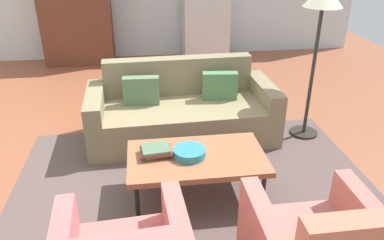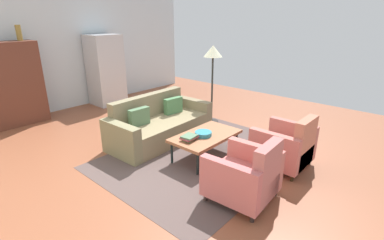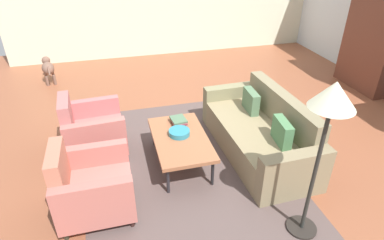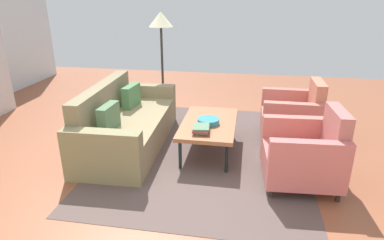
{
  "view_description": "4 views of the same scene",
  "coord_description": "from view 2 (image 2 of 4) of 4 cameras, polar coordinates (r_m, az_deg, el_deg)",
  "views": [
    {
      "loc": [
        0.01,
        -3.5,
        2.17
      ],
      "look_at": [
        0.41,
        -0.57,
        0.69
      ],
      "focal_mm": 35.38,
      "sensor_mm": 36.0,
      "label": 1
    },
    {
      "loc": [
        -3.04,
        -3.5,
        2.3
      ],
      "look_at": [
        0.59,
        -0.28,
        0.53
      ],
      "focal_mm": 26.81,
      "sensor_mm": 36.0,
      "label": 2
    },
    {
      "loc": [
        3.9,
        -1.49,
        2.77
      ],
      "look_at": [
        0.44,
        -0.57,
        0.67
      ],
      "focal_mm": 30.23,
      "sensor_mm": 36.0,
      "label": 3
    },
    {
      "loc": [
        -3.6,
        -1.2,
        2.03
      ],
      "look_at": [
        0.13,
        -0.55,
        0.55
      ],
      "focal_mm": 31.02,
      "sensor_mm": 36.0,
      "label": 4
    }
  ],
  "objects": [
    {
      "name": "floor_lamp",
      "position": [
        6.26,
        4.17,
        12.1
      ],
      "size": [
        0.4,
        0.4,
        1.72
      ],
      "color": "#28231F",
      "rests_on": "ground"
    },
    {
      "name": "armchair_right",
      "position": [
        4.8,
        18.29,
        -5.14
      ],
      "size": [
        0.8,
        0.8,
        0.88
      ],
      "rotation": [
        0.0,
        0.0,
        -0.0
      ],
      "color": "#2D201C",
      "rests_on": "ground"
    },
    {
      "name": "area_rug",
      "position": [
        5.03,
        2.2,
        -7.15
      ],
      "size": [
        3.4,
        2.6,
        0.01
      ],
      "primitive_type": "cube",
      "color": "brown",
      "rests_on": "ground"
    },
    {
      "name": "wall_back",
      "position": [
        7.97,
        -26.21,
        11.54
      ],
      "size": [
        8.4,
        0.12,
        2.8
      ],
      "primitive_type": "cube",
      "color": "silver",
      "rests_on": "ground"
    },
    {
      "name": "couch",
      "position": [
        5.64,
        -6.72,
        -1.03
      ],
      "size": [
        2.13,
        0.97,
        0.86
      ],
      "rotation": [
        0.0,
        0.0,
        3.17
      ],
      "color": "#877856",
      "rests_on": "ground"
    },
    {
      "name": "vase_tall",
      "position": [
        7.34,
        -31.21,
        14.63
      ],
      "size": [
        0.11,
        0.11,
        0.33
      ],
      "primitive_type": "cylinder",
      "color": "olive",
      "rests_on": "cabinet"
    },
    {
      "name": "armchair_left",
      "position": [
        3.84,
        10.82,
        -11.07
      ],
      "size": [
        0.85,
        0.85,
        0.88
      ],
      "rotation": [
        0.0,
        0.0,
        0.06
      ],
      "color": "#302220",
      "rests_on": "ground"
    },
    {
      "name": "book_stack",
      "position": [
        4.6,
        -0.54,
        -3.51
      ],
      "size": [
        0.28,
        0.22,
        0.08
      ],
      "color": "#507044",
      "rests_on": "coffee_table"
    },
    {
      "name": "coffee_table",
      "position": [
        4.84,
        2.72,
        -3.3
      ],
      "size": [
        1.2,
        0.7,
        0.42
      ],
      "color": "black",
      "rests_on": "ground"
    },
    {
      "name": "ground_plane",
      "position": [
        5.18,
        -6.71,
        -6.5
      ],
      "size": [
        10.09,
        10.09,
        0.0
      ],
      "primitive_type": "plane",
      "color": "brown"
    },
    {
      "name": "refrigerator",
      "position": [
        8.17,
        -16.8,
        9.49
      ],
      "size": [
        0.8,
        0.73,
        1.85
      ],
      "color": "#B7BABF",
      "rests_on": "ground"
    },
    {
      "name": "cabinet",
      "position": [
        7.37,
        -32.29,
        5.97
      ],
      "size": [
        1.2,
        0.51,
        1.8
      ],
      "color": "brown",
      "rests_on": "ground"
    },
    {
      "name": "fruit_bowl",
      "position": [
        4.77,
        2.26,
        -2.74
      ],
      "size": [
        0.28,
        0.28,
        0.07
      ],
      "primitive_type": "cylinder",
      "color": "teal",
      "rests_on": "coffee_table"
    }
  ]
}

